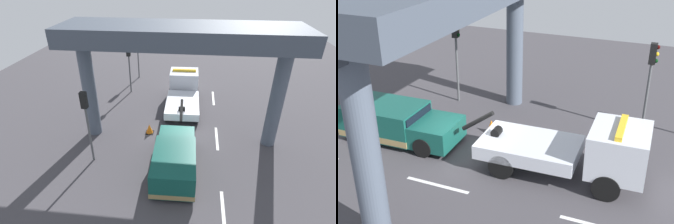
% 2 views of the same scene
% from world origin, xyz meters
% --- Properties ---
extents(ground_plane, '(60.00, 40.00, 0.10)m').
position_xyz_m(ground_plane, '(0.00, 0.00, -0.05)').
color(ground_plane, '#423F44').
extents(lane_stripe_west, '(2.60, 0.16, 0.01)m').
position_xyz_m(lane_stripe_west, '(-6.00, -2.49, 0.00)').
color(lane_stripe_west, silver).
rests_on(lane_stripe_west, ground).
extents(lane_stripe_mid, '(2.60, 0.16, 0.01)m').
position_xyz_m(lane_stripe_mid, '(0.00, -2.49, 0.00)').
color(lane_stripe_mid, silver).
rests_on(lane_stripe_mid, ground).
extents(lane_stripe_east, '(2.60, 0.16, 0.01)m').
position_xyz_m(lane_stripe_east, '(6.00, -2.49, 0.00)').
color(lane_stripe_east, silver).
rests_on(lane_stripe_east, ground).
extents(tow_truck_white, '(7.28, 2.54, 2.46)m').
position_xyz_m(tow_truck_white, '(4.67, 0.02, 1.20)').
color(tow_truck_white, silver).
rests_on(tow_truck_white, ground).
extents(towed_van_green, '(5.25, 2.33, 1.58)m').
position_xyz_m(towed_van_green, '(-3.48, -0.00, 0.78)').
color(towed_van_green, '#145147').
rests_on(towed_van_green, ground).
extents(overpass_structure, '(3.60, 13.37, 7.21)m').
position_xyz_m(overpass_structure, '(-0.15, 0.00, 6.15)').
color(overpass_structure, '#4C5666').
rests_on(overpass_structure, ground).
extents(traffic_light_near, '(0.39, 0.32, 4.36)m').
position_xyz_m(traffic_light_near, '(-2.98, 4.79, 3.18)').
color(traffic_light_near, '#515456').
rests_on(traffic_light_near, ground).
extents(traffic_light_far, '(0.39, 0.32, 4.19)m').
position_xyz_m(traffic_light_far, '(6.52, 4.79, 3.06)').
color(traffic_light_far, '#515456').
rests_on(traffic_light_far, ground).
extents(traffic_light_mid, '(0.39, 0.32, 4.12)m').
position_xyz_m(traffic_light_mid, '(10.02, 4.79, 3.01)').
color(traffic_light_mid, '#515456').
rests_on(traffic_light_mid, ground).
extents(traffic_cone_orange, '(0.55, 0.55, 0.65)m').
position_xyz_m(traffic_cone_orange, '(0.17, 2.03, 0.31)').
color(traffic_cone_orange, orange).
rests_on(traffic_cone_orange, ground).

